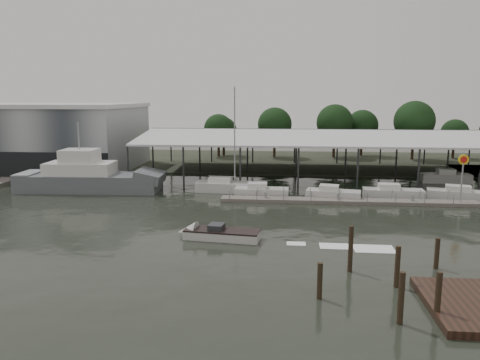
# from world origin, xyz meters

# --- Properties ---
(ground) EXTENTS (200.00, 200.00, 0.00)m
(ground) POSITION_xyz_m (0.00, 0.00, 0.00)
(ground) COLOR #242921
(ground) RESTS_ON ground
(land_strip_far) EXTENTS (140.00, 30.00, 0.30)m
(land_strip_far) POSITION_xyz_m (0.00, 42.00, 0.10)
(land_strip_far) COLOR #3A4131
(land_strip_far) RESTS_ON ground
(storage_warehouse) EXTENTS (24.50, 20.50, 10.50)m
(storage_warehouse) POSITION_xyz_m (-28.00, 29.94, 5.29)
(storage_warehouse) COLOR #9BA1A5
(storage_warehouse) RESTS_ON ground
(covered_boat_shed) EXTENTS (58.24, 24.00, 6.96)m
(covered_boat_shed) POSITION_xyz_m (17.00, 28.00, 6.13)
(covered_boat_shed) COLOR silver
(covered_boat_shed) RESTS_ON ground
(floating_dock) EXTENTS (28.00, 2.00, 1.40)m
(floating_dock) POSITION_xyz_m (15.00, 10.00, 0.20)
(floating_dock) COLOR slate
(floating_dock) RESTS_ON ground
(shell_fuel_sign) EXTENTS (1.10, 0.18, 5.55)m
(shell_fuel_sign) POSITION_xyz_m (27.00, 9.99, 3.93)
(shell_fuel_sign) COLOR gray
(shell_fuel_sign) RESTS_ON ground
(grey_trawler) EXTENTS (18.23, 5.92, 8.84)m
(grey_trawler) POSITION_xyz_m (-16.02, 13.92, 1.58)
(grey_trawler) COLOR slate
(grey_trawler) RESTS_ON ground
(white_sailboat) EXTENTS (8.79, 3.22, 12.98)m
(white_sailboat) POSITION_xyz_m (1.40, 14.86, 0.66)
(white_sailboat) COLOR silver
(white_sailboat) RESTS_ON ground
(speedboat_underway) EXTENTS (17.90, 4.19, 2.00)m
(speedboat_underway) POSITION_xyz_m (2.41, -4.36, 0.39)
(speedboat_underway) COLOR silver
(speedboat_underway) RESTS_ON ground
(moored_cruiser_0) EXTENTS (6.30, 2.37, 1.70)m
(moored_cruiser_0) POSITION_xyz_m (5.35, 12.37, 0.61)
(moored_cruiser_0) COLOR silver
(moored_cruiser_0) RESTS_ON ground
(moored_cruiser_1) EXTENTS (6.38, 3.31, 1.70)m
(moored_cruiser_1) POSITION_xyz_m (13.58, 11.80, 0.61)
(moored_cruiser_1) COLOR silver
(moored_cruiser_1) RESTS_ON ground
(moored_cruiser_2) EXTENTS (6.91, 2.65, 1.70)m
(moored_cruiser_2) POSITION_xyz_m (20.56, 13.20, 0.61)
(moored_cruiser_2) COLOR silver
(moored_cruiser_2) RESTS_ON ground
(moored_cruiser_3) EXTENTS (7.90, 4.09, 1.70)m
(moored_cruiser_3) POSITION_xyz_m (28.19, 12.91, 0.61)
(moored_cruiser_3) COLOR silver
(moored_cruiser_3) RESTS_ON ground
(mooring_pilings) EXTENTS (8.64, 8.70, 3.77)m
(mooring_pilings) POSITION_xyz_m (14.34, -14.09, 1.02)
(mooring_pilings) COLOR #362A1B
(mooring_pilings) RESTS_ON ground
(horizon_tree_line) EXTENTS (64.75, 11.58, 10.85)m
(horizon_tree_line) POSITION_xyz_m (22.20, 47.90, 6.13)
(horizon_tree_line) COLOR black
(horizon_tree_line) RESTS_ON ground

